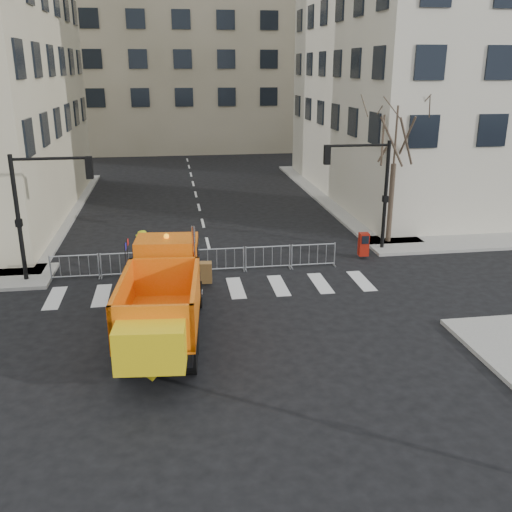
{
  "coord_description": "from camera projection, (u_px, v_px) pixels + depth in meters",
  "views": [
    {
      "loc": [
        -1.79,
        -16.3,
        8.68
      ],
      "look_at": [
        1.08,
        2.5,
        2.36
      ],
      "focal_mm": 40.0,
      "sensor_mm": 36.0,
      "label": 1
    }
  ],
  "objects": [
    {
      "name": "sidewalk_back",
      "position": [
        213.0,
        263.0,
        26.24
      ],
      "size": [
        64.0,
        5.0,
        0.15
      ],
      "primitive_type": "cube",
      "color": "gray",
      "rests_on": "ground"
    },
    {
      "name": "building_far",
      "position": [
        179.0,
        35.0,
        63.27
      ],
      "size": [
        30.0,
        18.0,
        24.0
      ],
      "primitive_type": "cube",
      "color": "gray",
      "rests_on": "ground"
    },
    {
      "name": "crowd_barriers",
      "position": [
        198.0,
        261.0,
        25.13
      ],
      "size": [
        12.6,
        0.6,
        1.1
      ],
      "primitive_type": null,
      "color": "#9EA0A5",
      "rests_on": "ground"
    },
    {
      "name": "traffic_light_left",
      "position": [
        19.0,
        221.0,
        23.32
      ],
      "size": [
        0.18,
        0.18,
        5.4
      ],
      "primitive_type": "cylinder",
      "color": "black",
      "rests_on": "ground"
    },
    {
      "name": "cop_a",
      "position": [
        175.0,
        274.0,
        22.5
      ],
      "size": [
        0.77,
        0.72,
        1.78
      ],
      "primitive_type": "imported",
      "rotation": [
        0.0,
        0.0,
        3.75
      ],
      "color": "black",
      "rests_on": "ground"
    },
    {
      "name": "worker",
      "position": [
        143.0,
        249.0,
        25.4
      ],
      "size": [
        1.24,
        1.06,
        1.66
      ],
      "primitive_type": "imported",
      "rotation": [
        0.0,
        0.0,
        0.5
      ],
      "color": "#B6C717",
      "rests_on": "sidewalk_back"
    },
    {
      "name": "newspaper_box",
      "position": [
        364.0,
        244.0,
        26.96
      ],
      "size": [
        0.47,
        0.42,
        1.1
      ],
      "primitive_type": "cube",
      "rotation": [
        0.0,
        0.0,
        -0.05
      ],
      "color": "maroon",
      "rests_on": "sidewalk_back"
    },
    {
      "name": "cop_b",
      "position": [
        156.0,
        262.0,
        24.22
      ],
      "size": [
        0.99,
        0.94,
        1.61
      ],
      "primitive_type": "imported",
      "rotation": [
        0.0,
        0.0,
        2.55
      ],
      "color": "black",
      "rests_on": "ground"
    },
    {
      "name": "cop_c",
      "position": [
        184.0,
        256.0,
        24.35
      ],
      "size": [
        0.96,
        1.23,
        1.95
      ],
      "primitive_type": "imported",
      "rotation": [
        0.0,
        0.0,
        4.22
      ],
      "color": "black",
      "rests_on": "ground"
    },
    {
      "name": "plow_truck",
      "position": [
        163.0,
        296.0,
        18.58
      ],
      "size": [
        3.42,
        9.38,
        3.57
      ],
      "rotation": [
        0.0,
        0.0,
        1.48
      ],
      "color": "black",
      "rests_on": "ground"
    },
    {
      "name": "traffic_light_right",
      "position": [
        385.0,
        197.0,
        27.56
      ],
      "size": [
        0.18,
        0.18,
        5.4
      ],
      "primitive_type": "cylinder",
      "color": "black",
      "rests_on": "ground"
    },
    {
      "name": "ground",
      "position": [
        234.0,
        351.0,
        18.29
      ],
      "size": [
        120.0,
        120.0,
        0.0
      ],
      "primitive_type": "plane",
      "color": "black",
      "rests_on": "ground"
    },
    {
      "name": "street_tree",
      "position": [
        393.0,
        171.0,
        28.27
      ],
      "size": [
        3.0,
        3.0,
        7.5
      ],
      "primitive_type": null,
      "color": "#382B21",
      "rests_on": "ground"
    }
  ]
}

